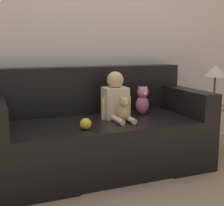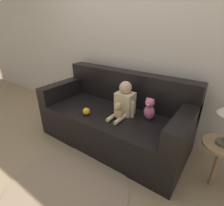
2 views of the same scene
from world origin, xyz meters
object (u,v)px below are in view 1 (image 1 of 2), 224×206
Objects in this scene: teddy_bear_brown at (124,109)px; side_table at (215,88)px; person_baby at (116,99)px; plush_toy_side at (142,100)px; toy_ball at (86,124)px; couch at (98,133)px.

side_table is at bearing 6.43° from teddy_bear_brown.
person_baby is 1.57× the size of plush_toy_side.
side_table reaches higher than person_baby.
person_baby reaches higher than plush_toy_side.
plush_toy_side is (0.27, 0.20, 0.02)m from teddy_bear_brown.
person_baby is at bearing 37.48° from toy_ball.
side_table is at bearing 9.85° from toy_ball.
person_baby is 0.16m from teddy_bear_brown.
teddy_bear_brown is (0.01, -0.15, -0.06)m from person_baby.
teddy_bear_brown is at bearing -47.36° from couch.
couch reaches higher than plush_toy_side.
toy_ball is at bearing -123.49° from couch.
toy_ball is (-0.20, -0.30, 0.17)m from couch.
teddy_bear_brown is 0.24× the size of side_table.
couch reaches higher than toy_ball.
couch is 1.21m from side_table.
plush_toy_side is at bearing 172.94° from side_table.
couch is 7.12× the size of plush_toy_side.
person_baby reaches higher than toy_ball.
plush_toy_side is 0.74m from side_table.
toy_ball is (-0.35, -0.27, -0.12)m from person_baby.
couch is 0.33m from person_baby.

